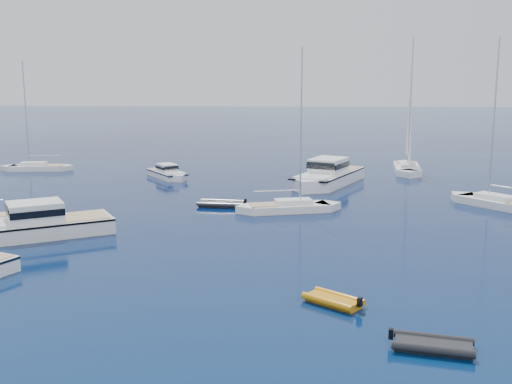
# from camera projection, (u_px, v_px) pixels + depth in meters

# --- Properties ---
(ground) EXTENTS (400.00, 400.00, 0.00)m
(ground) POSITION_uv_depth(u_px,v_px,m) (323.00, 347.00, 27.15)
(ground) COLOR navy
(ground) RESTS_ON ground
(motor_cruiser_centre) EXTENTS (12.62, 9.43, 3.25)m
(motor_cruiser_centre) POSITION_uv_depth(u_px,v_px,m) (33.00, 237.00, 45.38)
(motor_cruiser_centre) COLOR silver
(motor_cruiser_centre) RESTS_ON ground
(motor_cruiser_distant) EXTENTS (9.61, 14.04, 3.56)m
(motor_cruiser_distant) POSITION_uv_depth(u_px,v_px,m) (327.00, 185.00, 66.72)
(motor_cruiser_distant) COLOR white
(motor_cruiser_distant) RESTS_ON ground
(motor_cruiser_horizon) EXTENTS (6.27, 7.62, 2.01)m
(motor_cruiser_horizon) POSITION_uv_depth(u_px,v_px,m) (168.00, 178.00, 71.01)
(motor_cruiser_horizon) COLOR white
(motor_cruiser_horizon) RESTS_ON ground
(sailboat_mid_r) EXTENTS (8.71, 9.64, 15.19)m
(sailboat_mid_r) POSITION_uv_depth(u_px,v_px,m) (498.00, 207.00, 55.41)
(sailboat_mid_r) COLOR white
(sailboat_mid_r) RESTS_ON ground
(sailboat_centre) EXTENTS (10.00, 4.77, 14.23)m
(sailboat_centre) POSITION_uv_depth(u_px,v_px,m) (289.00, 211.00, 53.75)
(sailboat_centre) COLOR white
(sailboat_centre) RESTS_ON ground
(sailboat_sails_r) EXTENTS (4.13, 11.31, 16.25)m
(sailboat_sails_r) POSITION_uv_depth(u_px,v_px,m) (407.00, 172.00, 75.45)
(sailboat_sails_r) COLOR white
(sailboat_sails_r) RESTS_ON ground
(sailboat_far_l) EXTENTS (9.37, 3.10, 13.54)m
(sailboat_far_l) POSITION_uv_depth(u_px,v_px,m) (37.00, 170.00, 76.50)
(sailboat_far_l) COLOR white
(sailboat_far_l) RESTS_ON ground
(tender_yellow) EXTENTS (3.57, 3.36, 0.95)m
(tender_yellow) POSITION_uv_depth(u_px,v_px,m) (333.00, 304.00, 32.13)
(tender_yellow) COLOR #C3790B
(tender_yellow) RESTS_ON ground
(tender_grey_near) EXTENTS (3.91, 2.73, 0.95)m
(tender_grey_near) POSITION_uv_depth(u_px,v_px,m) (433.00, 350.00, 26.82)
(tender_grey_near) COLOR black
(tender_grey_near) RESTS_ON ground
(tender_grey_far) EXTENTS (4.53, 2.74, 0.95)m
(tender_grey_far) POSITION_uv_depth(u_px,v_px,m) (222.00, 206.00, 55.80)
(tender_grey_far) COLOR black
(tender_grey_far) RESTS_ON ground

